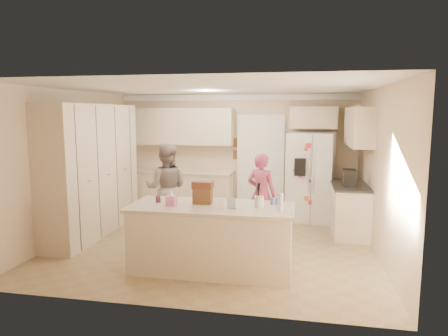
% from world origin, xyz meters
% --- Properties ---
extents(floor, '(5.20, 4.60, 0.02)m').
position_xyz_m(floor, '(0.00, 0.00, -0.01)').
color(floor, '#958055').
rests_on(floor, ground).
extents(ceiling, '(5.20, 4.60, 0.02)m').
position_xyz_m(ceiling, '(0.00, 0.00, 2.61)').
color(ceiling, white).
rests_on(ceiling, wall_back).
extents(wall_back, '(5.20, 0.02, 2.60)m').
position_xyz_m(wall_back, '(0.00, 2.31, 1.30)').
color(wall_back, beige).
rests_on(wall_back, ground).
extents(wall_front, '(5.20, 0.02, 2.60)m').
position_xyz_m(wall_front, '(0.00, -2.31, 1.30)').
color(wall_front, beige).
rests_on(wall_front, ground).
extents(wall_left, '(0.02, 4.60, 2.60)m').
position_xyz_m(wall_left, '(-2.61, 0.00, 1.30)').
color(wall_left, beige).
rests_on(wall_left, ground).
extents(wall_right, '(0.02, 4.60, 2.60)m').
position_xyz_m(wall_right, '(2.61, 0.00, 1.30)').
color(wall_right, beige).
rests_on(wall_right, ground).
extents(crown_back, '(5.20, 0.08, 0.12)m').
position_xyz_m(crown_back, '(0.00, 2.26, 2.53)').
color(crown_back, white).
rests_on(crown_back, wall_back).
extents(pantry_bank, '(0.60, 2.60, 2.35)m').
position_xyz_m(pantry_bank, '(-2.30, 0.20, 1.18)').
color(pantry_bank, beige).
rests_on(pantry_bank, floor).
extents(back_base_cab, '(2.20, 0.60, 0.88)m').
position_xyz_m(back_base_cab, '(-1.15, 2.00, 0.44)').
color(back_base_cab, beige).
rests_on(back_base_cab, floor).
extents(back_countertop, '(2.24, 0.63, 0.04)m').
position_xyz_m(back_countertop, '(-1.15, 1.99, 0.90)').
color(back_countertop, '#BFB69F').
rests_on(back_countertop, back_base_cab).
extents(back_upper_cab, '(2.20, 0.35, 0.80)m').
position_xyz_m(back_upper_cab, '(-1.15, 2.12, 1.90)').
color(back_upper_cab, beige).
rests_on(back_upper_cab, wall_back).
extents(doorway_opening, '(0.90, 0.06, 2.10)m').
position_xyz_m(doorway_opening, '(0.55, 2.28, 1.05)').
color(doorway_opening, black).
rests_on(doorway_opening, floor).
extents(doorway_casing, '(1.02, 0.03, 2.22)m').
position_xyz_m(doorway_casing, '(0.55, 2.24, 1.05)').
color(doorway_casing, white).
rests_on(doorway_casing, floor).
extents(wall_frame_upper, '(0.15, 0.02, 0.20)m').
position_xyz_m(wall_frame_upper, '(0.02, 2.27, 1.55)').
color(wall_frame_upper, brown).
rests_on(wall_frame_upper, wall_back).
extents(wall_frame_lower, '(0.15, 0.02, 0.20)m').
position_xyz_m(wall_frame_lower, '(0.02, 2.27, 1.28)').
color(wall_frame_lower, brown).
rests_on(wall_frame_lower, wall_back).
extents(refrigerator, '(1.01, 0.85, 1.80)m').
position_xyz_m(refrigerator, '(1.62, 1.82, 0.90)').
color(refrigerator, white).
rests_on(refrigerator, floor).
extents(fridge_seam, '(0.02, 0.02, 1.78)m').
position_xyz_m(fridge_seam, '(1.62, 1.46, 0.90)').
color(fridge_seam, gray).
rests_on(fridge_seam, refrigerator).
extents(fridge_dispenser, '(0.22, 0.03, 0.35)m').
position_xyz_m(fridge_dispenser, '(1.40, 1.45, 1.15)').
color(fridge_dispenser, black).
rests_on(fridge_dispenser, refrigerator).
extents(fridge_handle_l, '(0.02, 0.02, 0.85)m').
position_xyz_m(fridge_handle_l, '(1.57, 1.45, 1.05)').
color(fridge_handle_l, silver).
rests_on(fridge_handle_l, refrigerator).
extents(fridge_handle_r, '(0.02, 0.02, 0.85)m').
position_xyz_m(fridge_handle_r, '(1.67, 1.45, 1.05)').
color(fridge_handle_r, silver).
rests_on(fridge_handle_r, refrigerator).
extents(over_fridge_cab, '(0.95, 0.35, 0.45)m').
position_xyz_m(over_fridge_cab, '(1.65, 2.12, 2.10)').
color(over_fridge_cab, beige).
rests_on(over_fridge_cab, wall_back).
extents(right_base_cab, '(0.60, 1.20, 0.88)m').
position_xyz_m(right_base_cab, '(2.30, 1.00, 0.44)').
color(right_base_cab, beige).
rests_on(right_base_cab, floor).
extents(right_countertop, '(0.63, 1.24, 0.04)m').
position_xyz_m(right_countertop, '(2.29, 1.00, 0.90)').
color(right_countertop, '#2D2B28').
rests_on(right_countertop, right_base_cab).
extents(right_upper_cab, '(0.35, 1.50, 0.70)m').
position_xyz_m(right_upper_cab, '(2.43, 1.20, 1.95)').
color(right_upper_cab, beige).
rests_on(right_upper_cab, wall_right).
extents(coffee_maker, '(0.22, 0.28, 0.30)m').
position_xyz_m(coffee_maker, '(2.25, 0.80, 1.07)').
color(coffee_maker, black).
rests_on(coffee_maker, right_countertop).
extents(island_base, '(2.20, 0.90, 0.88)m').
position_xyz_m(island_base, '(0.20, -1.10, 0.44)').
color(island_base, beige).
rests_on(island_base, floor).
extents(island_top, '(2.28, 0.96, 0.05)m').
position_xyz_m(island_top, '(0.20, -1.10, 0.90)').
color(island_top, '#BFB69F').
rests_on(island_top, island_base).
extents(utensil_crock, '(0.13, 0.13, 0.15)m').
position_xyz_m(utensil_crock, '(0.85, -1.05, 1.00)').
color(utensil_crock, white).
rests_on(utensil_crock, island_top).
extents(tissue_box, '(0.13, 0.13, 0.14)m').
position_xyz_m(tissue_box, '(-0.35, -1.20, 1.00)').
color(tissue_box, pink).
rests_on(tissue_box, island_top).
extents(tissue_plume, '(0.08, 0.08, 0.08)m').
position_xyz_m(tissue_plume, '(-0.35, -1.20, 1.10)').
color(tissue_plume, white).
rests_on(tissue_plume, tissue_box).
extents(dollhouse_body, '(0.26, 0.18, 0.22)m').
position_xyz_m(dollhouse_body, '(0.05, -1.00, 1.04)').
color(dollhouse_body, brown).
rests_on(dollhouse_body, island_top).
extents(dollhouse_roof, '(0.28, 0.20, 0.10)m').
position_xyz_m(dollhouse_roof, '(0.05, -1.00, 1.20)').
color(dollhouse_roof, '#592D1E').
rests_on(dollhouse_roof, dollhouse_body).
extents(jam_jar, '(0.07, 0.07, 0.09)m').
position_xyz_m(jam_jar, '(-0.60, -1.05, 0.97)').
color(jam_jar, '#59263F').
rests_on(jam_jar, island_top).
extents(greeting_card_a, '(0.12, 0.06, 0.16)m').
position_xyz_m(greeting_card_a, '(0.35, -1.30, 1.01)').
color(greeting_card_a, white).
rests_on(greeting_card_a, island_top).
extents(greeting_card_b, '(0.12, 0.05, 0.16)m').
position_xyz_m(greeting_card_b, '(0.50, -1.25, 1.01)').
color(greeting_card_b, silver).
rests_on(greeting_card_b, island_top).
extents(water_bottle, '(0.07, 0.07, 0.24)m').
position_xyz_m(water_bottle, '(1.15, -1.25, 1.04)').
color(water_bottle, silver).
rests_on(water_bottle, island_top).
extents(shaker_salt, '(0.05, 0.05, 0.09)m').
position_xyz_m(shaker_salt, '(1.02, -0.88, 0.97)').
color(shaker_salt, '#3C50AE').
rests_on(shaker_salt, island_top).
extents(shaker_pepper, '(0.05, 0.05, 0.09)m').
position_xyz_m(shaker_pepper, '(1.09, -0.88, 0.97)').
color(shaker_pepper, '#3C50AE').
rests_on(shaker_pepper, island_top).
extents(teen_boy, '(0.87, 0.72, 1.63)m').
position_xyz_m(teen_boy, '(-1.03, 0.56, 0.82)').
color(teen_boy, gray).
rests_on(teen_boy, floor).
extents(teen_girl, '(0.63, 0.52, 1.50)m').
position_xyz_m(teen_girl, '(0.73, 0.66, 0.75)').
color(teen_girl, '#B84753').
rests_on(teen_girl, floor).
extents(fridge_magnets, '(0.76, 0.02, 1.44)m').
position_xyz_m(fridge_magnets, '(1.62, 1.45, 0.90)').
color(fridge_magnets, tan).
rests_on(fridge_magnets, refrigerator).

